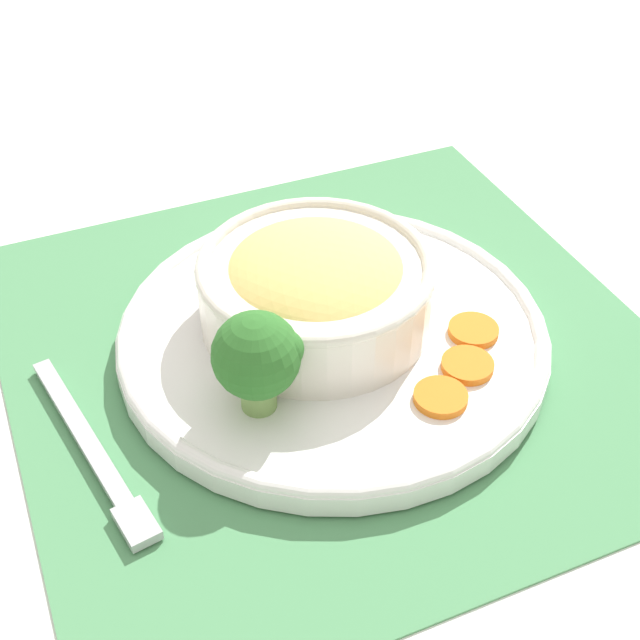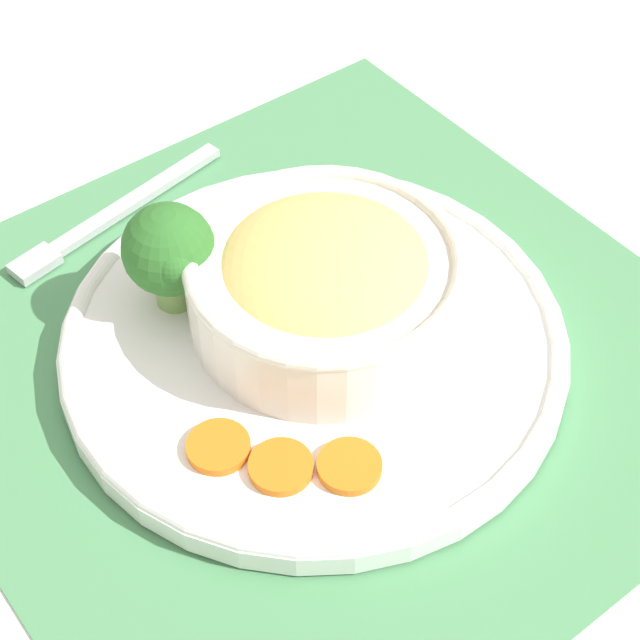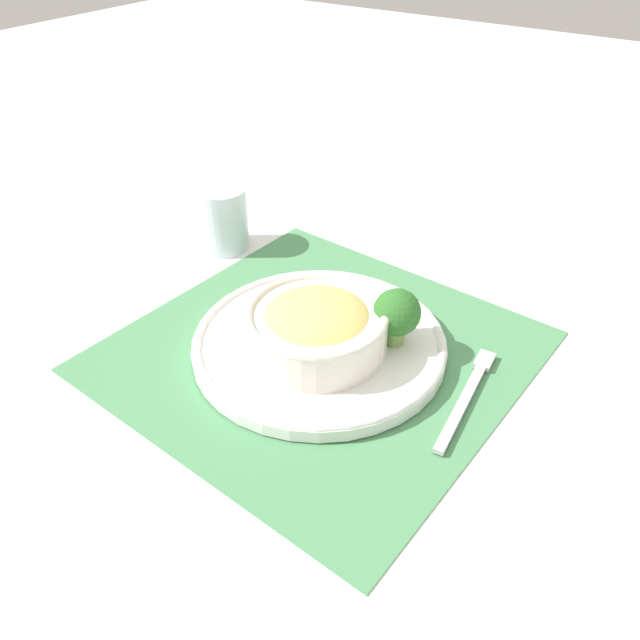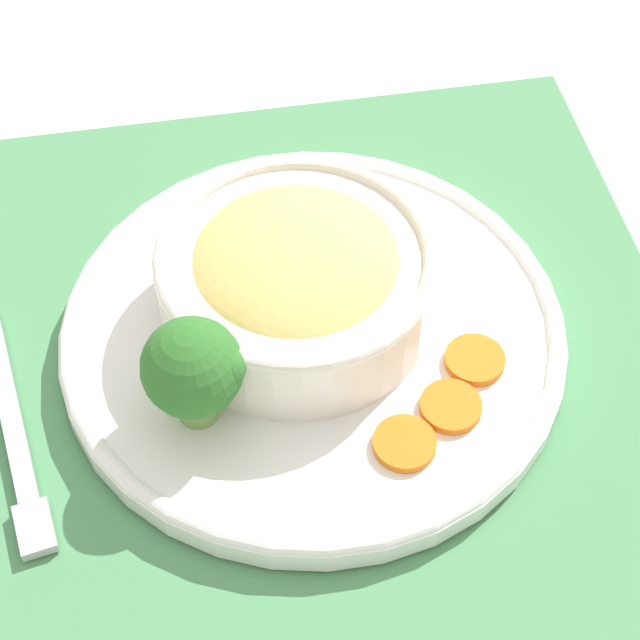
% 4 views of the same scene
% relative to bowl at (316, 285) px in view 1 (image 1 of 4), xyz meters
% --- Properties ---
extents(ground_plane, '(4.00, 4.00, 0.00)m').
position_rel_bowl_xyz_m(ground_plane, '(-0.01, 0.01, -0.05)').
color(ground_plane, white).
extents(placemat, '(0.50, 0.49, 0.00)m').
position_rel_bowl_xyz_m(placemat, '(-0.01, 0.01, -0.05)').
color(placemat, '#4C8C59').
rests_on(placemat, ground_plane).
extents(plate, '(0.31, 0.31, 0.02)m').
position_rel_bowl_xyz_m(plate, '(-0.01, 0.01, -0.04)').
color(plate, white).
rests_on(plate, placemat).
extents(bowl, '(0.17, 0.17, 0.07)m').
position_rel_bowl_xyz_m(bowl, '(0.00, 0.00, 0.00)').
color(bowl, silver).
rests_on(bowl, plate).
extents(broccoli_floret, '(0.06, 0.06, 0.07)m').
position_rel_bowl_xyz_m(broccoli_floret, '(0.07, 0.06, 0.01)').
color(broccoli_floret, '#759E51').
rests_on(broccoli_floret, plate).
extents(carrot_slice_near, '(0.04, 0.04, 0.01)m').
position_rel_bowl_xyz_m(carrot_slice_near, '(-0.04, 0.11, -0.03)').
color(carrot_slice_near, orange).
rests_on(carrot_slice_near, plate).
extents(carrot_slice_middle, '(0.04, 0.04, 0.01)m').
position_rel_bowl_xyz_m(carrot_slice_middle, '(-0.07, 0.10, -0.03)').
color(carrot_slice_middle, orange).
rests_on(carrot_slice_middle, plate).
extents(carrot_slice_far, '(0.04, 0.04, 0.01)m').
position_rel_bowl_xyz_m(carrot_slice_far, '(-0.09, 0.07, -0.03)').
color(carrot_slice_far, orange).
rests_on(carrot_slice_far, plate).
extents(fork, '(0.03, 0.18, 0.01)m').
position_rel_bowl_xyz_m(fork, '(0.18, 0.05, -0.05)').
color(fork, '#B7B7BC').
rests_on(fork, placemat).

